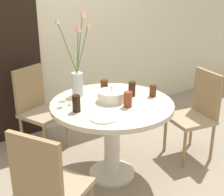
{
  "coord_description": "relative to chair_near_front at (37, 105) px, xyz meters",
  "views": [
    {
      "loc": [
        -1.44,
        -2.07,
        1.74
      ],
      "look_at": [
        0.0,
        0.0,
        0.78
      ],
      "focal_mm": 50.0,
      "sensor_mm": 36.0,
      "label": 1
    }
  ],
  "objects": [
    {
      "name": "drink_glass_3",
      "position": [
        0.42,
        -0.66,
        0.31
      ],
      "size": [
        0.07,
        0.07,
        0.14
      ],
      "color": "#51280F",
      "rests_on": "dining_table"
    },
    {
      "name": "ground_plane",
      "position": [
        0.35,
        -0.88,
        -0.5
      ],
      "size": [
        16.0,
        16.0,
        0.0
      ],
      "primitive_type": "plane",
      "color": "gray"
    },
    {
      "name": "drink_glass_2",
      "position": [
        0.0,
        -0.87,
        0.3
      ],
      "size": [
        0.07,
        0.07,
        0.14
      ],
      "color": "black",
      "rests_on": "dining_table"
    },
    {
      "name": "chair_left_flank",
      "position": [
        -0.47,
        -1.34,
        0.0
      ],
      "size": [
        0.54,
        0.54,
        0.9
      ],
      "rotation": [
        0.0,
        0.0,
        2.08
      ],
      "color": "#9E896B",
      "rests_on": "ground_plane"
    },
    {
      "name": "chair_right_flank",
      "position": [
        1.28,
        -1.05,
        0.0
      ],
      "size": [
        0.47,
        0.47,
        0.9
      ],
      "rotation": [
        0.0,
        0.0,
        4.52
      ],
      "color": "#9E896B",
      "rests_on": "ground_plane"
    },
    {
      "name": "dining_table",
      "position": [
        0.35,
        -0.88,
        0.08
      ],
      "size": [
        1.08,
        1.08,
        0.74
      ],
      "color": "beige",
      "rests_on": "ground_plane"
    },
    {
      "name": "side_plate",
      "position": [
        0.11,
        -1.12,
        0.24
      ],
      "size": [
        0.21,
        0.21,
        0.01
      ],
      "color": "silver",
      "rests_on": "dining_table"
    },
    {
      "name": "wall_back",
      "position": [
        0.35,
        0.4,
        0.8
      ],
      "size": [
        8.0,
        0.05,
        2.6
      ],
      "color": "beige",
      "rests_on": "ground_plane"
    },
    {
      "name": "birthday_cake",
      "position": [
        0.37,
        -0.85,
        0.28
      ],
      "size": [
        0.24,
        0.24,
        0.14
      ],
      "color": "white",
      "rests_on": "dining_table"
    },
    {
      "name": "drink_glass_4",
      "position": [
        0.6,
        -0.84,
        0.3
      ],
      "size": [
        0.07,
        0.07,
        0.13
      ],
      "color": "#33190C",
      "rests_on": "dining_table"
    },
    {
      "name": "drink_glass_0",
      "position": [
        0.41,
        -1.03,
        0.3
      ],
      "size": [
        0.07,
        0.07,
        0.13
      ],
      "color": "maroon",
      "rests_on": "dining_table"
    },
    {
      "name": "chair_near_front",
      "position": [
        0.0,
        0.0,
        0.0
      ],
      "size": [
        0.52,
        0.52,
        0.9
      ],
      "rotation": [
        0.0,
        0.0,
        0.38
      ],
      "color": "#9E896B",
      "rests_on": "ground_plane"
    },
    {
      "name": "drink_glass_1",
      "position": [
        0.75,
        -0.96,
        0.29
      ],
      "size": [
        0.06,
        0.06,
        0.11
      ],
      "color": "#51280F",
      "rests_on": "dining_table"
    },
    {
      "name": "flower_vase",
      "position": [
        0.2,
        -0.55,
        0.47
      ],
      "size": [
        0.33,
        0.2,
        0.75
      ],
      "color": "silver",
      "rests_on": "dining_table"
    }
  ]
}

